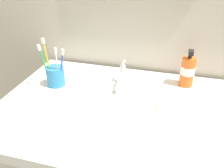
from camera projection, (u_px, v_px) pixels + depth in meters
The scene contains 9 objects.
tiled_wall_back at pixel (139, 5), 1.07m from camera, with size 2.14×0.04×2.40m, color beige.
sink_basin at pixel (110, 114), 0.91m from camera, with size 0.40×0.40×0.09m.
faucet at pixel (121, 76), 1.03m from camera, with size 0.02×0.15×0.10m.
toothbrush_cup at pixel (56, 76), 1.03m from camera, with size 0.08×0.08×0.09m, color #338CCC.
toothbrush_yellow at pixel (47, 59), 1.00m from camera, with size 0.03×0.01×0.21m.
toothbrush_white at pixel (57, 65), 0.99m from camera, with size 0.02×0.02×0.18m.
toothbrush_blue at pixel (62, 65), 0.99m from camera, with size 0.05×0.03×0.18m.
toothbrush_green at pixel (44, 63), 0.98m from camera, with size 0.03×0.03×0.19m.
soap_dispenser at pixel (188, 71), 1.02m from camera, with size 0.06×0.06×0.17m.
Camera 1 is at (0.17, -0.73, 1.42)m, focal length 37.76 mm.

